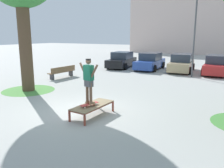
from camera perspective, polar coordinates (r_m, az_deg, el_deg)
ground_plane at (r=9.83m, az=-7.64°, el=-6.51°), size 120.00×120.00×0.00m
building_facade at (r=40.83m, az=24.35°, el=13.70°), size 28.01×4.00×10.15m
skate_box at (r=9.03m, az=-4.78°, el=-5.35°), size 0.84×1.93×0.46m
skateboard at (r=8.85m, az=-5.58°, el=-4.91°), size 0.38×0.82×0.09m
skater at (r=8.61m, az=-5.70°, el=1.44°), size 0.99×0.35×1.69m
grass_patch_near_left at (r=14.08m, az=-19.67°, el=-1.44°), size 2.89×2.89×0.01m
car_black at (r=22.46m, az=2.40°, el=5.79°), size 2.30×4.38×1.50m
car_blue at (r=21.52m, az=9.28°, el=5.38°), size 2.06×4.27×1.50m
car_tan at (r=20.87m, az=16.61°, el=4.84°), size 2.24×4.35×1.50m
car_red at (r=20.40m, az=24.22°, el=4.13°), size 2.02×4.25×1.50m
park_bench at (r=17.47m, az=-12.06°, el=2.97°), size 0.56×2.42×0.83m
light_post at (r=18.15m, az=19.67°, el=13.58°), size 0.36×0.36×5.83m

